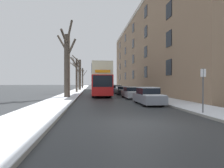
% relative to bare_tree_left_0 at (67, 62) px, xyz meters
% --- Properties ---
extents(ground_plane, '(320.00, 320.00, 0.00)m').
position_rel_bare_tree_left_0_xyz_m(ground_plane, '(4.99, -13.67, -4.27)').
color(ground_plane, '#303335').
extents(sidewalk_left, '(2.93, 130.00, 0.16)m').
position_rel_bare_tree_left_0_xyz_m(sidewalk_left, '(-0.21, 39.33, -4.19)').
color(sidewalk_left, gray).
rests_on(sidewalk_left, ground).
extents(sidewalk_right, '(2.93, 130.00, 0.16)m').
position_rel_bare_tree_left_0_xyz_m(sidewalk_right, '(10.19, 39.33, -4.19)').
color(sidewalk_right, gray).
rests_on(sidewalk_right, ground).
extents(terrace_facade_right, '(9.10, 47.98, 16.27)m').
position_rel_bare_tree_left_0_xyz_m(terrace_facade_right, '(16.15, 14.64, 3.87)').
color(terrace_facade_right, '#8C7056').
rests_on(terrace_facade_right, ground).
extents(bare_tree_left_0, '(2.52, 3.68, 9.06)m').
position_rel_bare_tree_left_0_xyz_m(bare_tree_left_0, '(0.00, 0.00, 0.00)').
color(bare_tree_left_0, '#4C4238').
rests_on(bare_tree_left_0, ground).
extents(bare_tree_left_1, '(2.15, 1.47, 6.85)m').
position_rel_bare_tree_left_0_xyz_m(bare_tree_left_1, '(0.13, 11.26, -0.72)').
color(bare_tree_left_1, '#4C4238').
rests_on(bare_tree_left_1, ground).
extents(bare_tree_left_2, '(2.22, 1.54, 8.70)m').
position_rel_bare_tree_left_0_xyz_m(bare_tree_left_2, '(-0.02, 22.35, -0.23)').
color(bare_tree_left_2, '#4C4238').
rests_on(bare_tree_left_2, ground).
extents(bare_tree_left_3, '(2.33, 2.18, 7.21)m').
position_rel_bare_tree_left_0_xyz_m(bare_tree_left_3, '(0.24, 33.44, -0.78)').
color(bare_tree_left_3, '#4C4238').
rests_on(bare_tree_left_3, ground).
extents(double_decker_bus, '(2.51, 10.66, 4.36)m').
position_rel_bare_tree_left_0_xyz_m(double_decker_bus, '(4.14, 3.83, -1.80)').
color(double_decker_bus, red).
rests_on(double_decker_bus, ground).
extents(parked_car_0, '(1.70, 4.09, 1.46)m').
position_rel_bare_tree_left_0_xyz_m(parked_car_0, '(7.64, -6.88, -3.59)').
color(parked_car_0, slate).
rests_on(parked_car_0, ground).
extents(parked_car_1, '(1.79, 4.49, 1.35)m').
position_rel_bare_tree_left_0_xyz_m(parked_car_1, '(7.64, -0.72, -3.63)').
color(parked_car_1, '#9EA3AD').
rests_on(parked_car_1, ground).
extents(parked_car_2, '(1.84, 4.49, 1.31)m').
position_rel_bare_tree_left_0_xyz_m(parked_car_2, '(7.64, 5.86, -3.65)').
color(parked_car_2, black).
rests_on(parked_car_2, ground).
extents(parked_car_3, '(1.87, 4.17, 1.42)m').
position_rel_bare_tree_left_0_xyz_m(parked_car_3, '(7.64, 11.59, -3.61)').
color(parked_car_3, navy).
rests_on(parked_car_3, ground).
extents(parked_car_4, '(1.83, 4.02, 1.44)m').
position_rel_bare_tree_left_0_xyz_m(parked_car_4, '(7.64, 16.60, -3.60)').
color(parked_car_4, slate).
rests_on(parked_car_4, ground).
extents(pedestrian_left_sidewalk, '(0.35, 0.35, 1.59)m').
position_rel_bare_tree_left_0_xyz_m(pedestrian_left_sidewalk, '(-0.74, 5.27, -3.39)').
color(pedestrian_left_sidewalk, navy).
rests_on(pedestrian_left_sidewalk, ground).
extents(street_sign_post, '(0.32, 0.07, 2.62)m').
position_rel_bare_tree_left_0_xyz_m(street_sign_post, '(9.03, -12.16, -2.76)').
color(street_sign_post, '#4C4F54').
rests_on(street_sign_post, ground).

